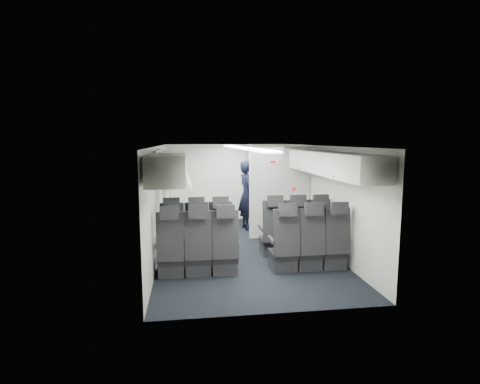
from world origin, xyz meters
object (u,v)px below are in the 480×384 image
object	(u,v)px
seat_row_front	(247,236)
flight_attendant	(247,195)
seat_row_mid	(255,250)
carry_on_bag	(172,162)
galley_unit	(262,187)
boarding_door	(166,195)

from	to	relation	value
seat_row_front	flight_attendant	bearing A→B (deg)	80.87
seat_row_mid	carry_on_bag	bearing A→B (deg)	133.87
flight_attendant	carry_on_bag	world-z (taller)	carry_on_bag
seat_row_front	flight_attendant	distance (m)	2.38
seat_row_front	flight_attendant	world-z (taller)	flight_attendant
galley_unit	boarding_door	size ratio (longest dim) A/B	1.02
seat_row_front	seat_row_mid	bearing A→B (deg)	-90.00
flight_attendant	carry_on_bag	xyz separation A→B (m)	(-1.79, -1.73, 0.95)
seat_row_front	flight_attendant	xyz separation A→B (m)	(0.37, 2.31, 0.47)
boarding_door	galley_unit	bearing A→B (deg)	24.28
carry_on_bag	boarding_door	bearing A→B (deg)	96.47
seat_row_mid	carry_on_bag	distance (m)	2.49
seat_row_mid	galley_unit	size ratio (longest dim) A/B	1.75
galley_unit	flight_attendant	bearing A→B (deg)	-121.43
carry_on_bag	seat_row_mid	bearing A→B (deg)	-47.98
boarding_door	flight_attendant	world-z (taller)	boarding_door
seat_row_front	carry_on_bag	xyz separation A→B (m)	(-1.42, 0.57, 1.42)
seat_row_front	seat_row_mid	size ratio (longest dim) A/B	1.00
flight_attendant	carry_on_bag	size ratio (longest dim) A/B	4.06
carry_on_bag	galley_unit	bearing A→B (deg)	46.67
seat_row_front	seat_row_mid	distance (m)	0.90
seat_row_front	galley_unit	size ratio (longest dim) A/B	1.75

